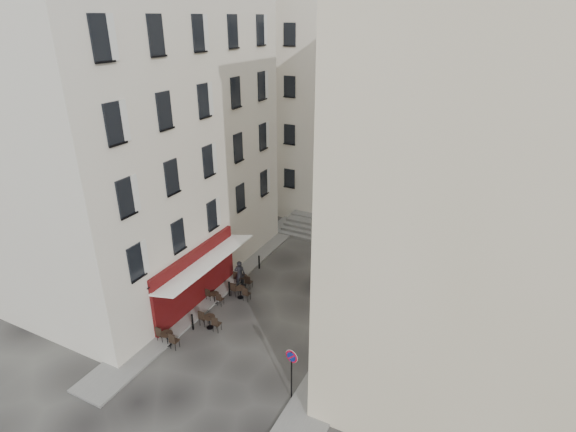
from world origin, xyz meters
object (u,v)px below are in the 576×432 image
Objects in this scene: bistro_table_a at (168,337)px; bistro_table_b at (210,321)px; no_parking_sign at (291,365)px; pedestrian at (240,274)px.

bistro_table_b is at bearing 61.79° from bistro_table_a.
no_parking_sign is at bearing -21.85° from bistro_table_b.
bistro_table_b is (1.10, 2.05, -0.00)m from bistro_table_a.
bistro_table_a reaches higher than bistro_table_b.
pedestrian is at bearing 86.34° from bistro_table_a.
pedestrian is (0.39, 6.13, 0.43)m from bistro_table_a.
bistro_table_a is 1.00× the size of bistro_table_b.
no_parking_sign reaches higher than bistro_table_a.
bistro_table_b is 4.16m from pedestrian.
bistro_table_b is 0.73× the size of pedestrian.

